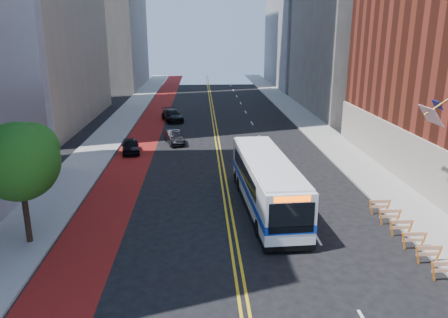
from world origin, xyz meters
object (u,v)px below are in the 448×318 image
car_c (172,115)px  car_a (130,146)px  car_b (174,137)px  street_tree (20,158)px  transit_bus (266,182)px

car_c → car_a: bearing=-118.9°
car_a → car_b: 5.20m
street_tree → car_a: bearing=81.8°
transit_bus → car_a: (-11.05, 14.34, -1.13)m
street_tree → car_c: size_ratio=1.31×
transit_bus → car_b: (-7.03, 17.63, -1.14)m
street_tree → car_b: 23.34m
car_a → car_b: car_a is taller
car_a → car_c: car_c is taller
street_tree → car_c: street_tree is taller
car_b → car_c: 11.99m
car_b → transit_bus: bearing=-83.4°
street_tree → transit_bus: 14.73m
car_b → car_c: size_ratio=0.81×
car_b → car_c: bearing=79.2°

